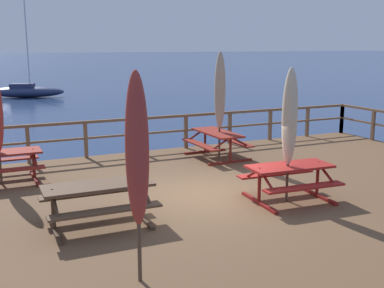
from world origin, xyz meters
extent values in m
plane|color=navy|center=(0.00, 0.00, 0.00)|extent=(600.00, 600.00, 0.00)
cube|color=brown|center=(0.00, 0.00, 0.44)|extent=(16.33, 9.59, 0.88)
cube|color=brown|center=(0.00, 4.64, 1.93)|extent=(16.03, 0.09, 0.08)
cube|color=brown|center=(0.00, 4.64, 1.46)|extent=(16.03, 0.07, 0.06)
cube|color=brown|center=(-3.21, 4.64, 1.41)|extent=(0.10, 0.10, 1.05)
cube|color=brown|center=(-1.60, 4.64, 1.41)|extent=(0.10, 0.10, 1.05)
cube|color=brown|center=(0.00, 4.64, 1.41)|extent=(0.10, 0.10, 1.05)
cube|color=brown|center=(1.60, 4.64, 1.41)|extent=(0.10, 0.10, 1.05)
cube|color=brown|center=(3.21, 4.64, 1.41)|extent=(0.10, 0.10, 1.05)
cube|color=brown|center=(4.81, 4.64, 1.41)|extent=(0.10, 0.10, 1.05)
cube|color=brown|center=(6.41, 4.64, 1.41)|extent=(0.10, 0.10, 1.05)
cube|color=brown|center=(8.02, 4.64, 1.41)|extent=(0.10, 0.10, 1.05)
cube|color=brown|center=(8.02, 3.10, 1.41)|extent=(0.10, 0.10, 1.05)
cube|color=brown|center=(8.02, 4.64, 1.41)|extent=(0.10, 0.10, 1.05)
cube|color=maroon|center=(-4.08, 2.25, 1.32)|extent=(1.97, 0.30, 0.04)
cube|color=maroon|center=(-3.28, 2.82, 0.91)|extent=(0.09, 1.40, 0.06)
cylinder|color=maroon|center=(-3.28, 2.82, 1.25)|extent=(0.07, 0.07, 0.74)
cylinder|color=maroon|center=(-3.28, 2.54, 1.47)|extent=(0.06, 0.63, 0.37)
cylinder|color=maroon|center=(-3.29, 3.10, 1.47)|extent=(0.06, 0.63, 0.37)
cube|color=brown|center=(-2.59, -0.81, 1.62)|extent=(1.98, 0.79, 0.05)
cube|color=brown|center=(-2.60, -1.37, 1.32)|extent=(1.98, 0.31, 0.04)
cube|color=brown|center=(-2.58, -0.25, 1.32)|extent=(1.98, 0.31, 0.04)
cube|color=#432F1F|center=(-3.39, -0.79, 0.91)|extent=(0.10, 1.40, 0.06)
cylinder|color=#432F1F|center=(-3.39, -0.79, 1.25)|extent=(0.07, 0.07, 0.74)
cylinder|color=#432F1F|center=(-3.40, -1.07, 1.47)|extent=(0.07, 0.63, 0.37)
cylinder|color=#432F1F|center=(-3.39, -0.51, 1.47)|extent=(0.07, 0.63, 0.37)
cube|color=#432F1F|center=(-1.78, -0.82, 0.91)|extent=(0.10, 1.40, 0.06)
cylinder|color=#432F1F|center=(-1.78, -0.82, 1.25)|extent=(0.07, 0.07, 0.74)
cylinder|color=#432F1F|center=(-1.79, -1.10, 1.47)|extent=(0.07, 0.63, 0.37)
cylinder|color=#432F1F|center=(-1.78, -0.54, 1.47)|extent=(0.07, 0.63, 0.37)
cube|color=maroon|center=(1.42, -1.11, 1.62)|extent=(1.83, 0.87, 0.05)
cube|color=maroon|center=(1.38, -1.67, 1.32)|extent=(1.80, 0.39, 0.04)
cube|color=maroon|center=(1.45, -0.55, 1.32)|extent=(1.80, 0.39, 0.04)
cube|color=maroon|center=(0.70, -1.06, 0.91)|extent=(0.17, 1.40, 0.06)
cylinder|color=maroon|center=(0.70, -1.06, 1.25)|extent=(0.07, 0.07, 0.74)
cylinder|color=maroon|center=(0.69, -1.34, 1.47)|extent=(0.10, 0.63, 0.37)
cylinder|color=maroon|center=(0.72, -0.78, 1.47)|extent=(0.10, 0.63, 0.37)
cube|color=maroon|center=(2.13, -1.15, 0.91)|extent=(0.17, 1.40, 0.06)
cylinder|color=maroon|center=(2.13, -1.15, 1.25)|extent=(0.07, 0.07, 0.74)
cylinder|color=maroon|center=(2.11, -1.43, 1.47)|extent=(0.10, 0.63, 0.37)
cylinder|color=maroon|center=(2.15, -0.87, 1.47)|extent=(0.10, 0.63, 0.37)
cube|color=maroon|center=(1.89, 3.04, 1.62)|extent=(0.80, 1.90, 0.05)
cube|color=maroon|center=(2.45, 3.05, 1.32)|extent=(0.32, 1.89, 0.04)
cube|color=maroon|center=(1.33, 3.03, 1.32)|extent=(0.32, 1.89, 0.04)
cube|color=maroon|center=(1.90, 2.28, 0.91)|extent=(1.40, 0.11, 0.06)
cylinder|color=maroon|center=(1.90, 2.28, 1.25)|extent=(0.07, 0.07, 0.74)
cylinder|color=maroon|center=(2.18, 2.28, 1.47)|extent=(0.63, 0.07, 0.37)
cylinder|color=maroon|center=(1.62, 2.27, 1.47)|extent=(0.63, 0.07, 0.37)
cube|color=maroon|center=(1.87, 3.80, 0.91)|extent=(1.40, 0.11, 0.06)
cylinder|color=maroon|center=(1.87, 3.80, 1.25)|extent=(0.07, 0.07, 0.74)
cylinder|color=maroon|center=(2.15, 3.81, 1.47)|extent=(0.63, 0.07, 0.37)
cylinder|color=maroon|center=(1.59, 3.80, 1.47)|extent=(0.63, 0.07, 0.37)
cylinder|color=#4C3828|center=(1.34, -1.14, 2.21)|extent=(0.06, 0.06, 2.65)
ellipsoid|color=#CCB793|center=(1.34, -1.14, 2.68)|extent=(0.32, 0.32, 2.02)
cylinder|color=#7A6E58|center=(1.34, -1.14, 2.53)|extent=(0.21, 0.21, 0.05)
cone|color=#4C3828|center=(1.34, -1.14, 3.61)|extent=(0.10, 0.10, 0.14)
cylinder|color=#4C3828|center=(1.94, 3.01, 2.34)|extent=(0.06, 0.06, 2.91)
ellipsoid|color=tan|center=(1.94, 3.01, 2.85)|extent=(0.32, 0.32, 2.21)
cylinder|color=#685B4C|center=(1.94, 3.01, 2.69)|extent=(0.21, 0.21, 0.05)
cone|color=#4C3828|center=(1.94, 3.01, 3.86)|extent=(0.10, 0.10, 0.14)
cylinder|color=#4C3828|center=(-2.60, -3.17, 2.27)|extent=(0.06, 0.06, 2.77)
ellipsoid|color=#A33328|center=(-2.60, -3.17, 2.76)|extent=(0.32, 0.32, 2.10)
cylinder|color=maroon|center=(-2.60, -3.17, 2.60)|extent=(0.21, 0.21, 0.05)
cone|color=#4C3828|center=(-2.60, -3.17, 3.72)|extent=(0.10, 0.10, 0.14)
ellipsoid|color=navy|center=(-0.43, 31.65, 0.45)|extent=(6.20, 3.72, 0.90)
cube|color=#202949|center=(-0.71, 31.76, 0.95)|extent=(2.07, 1.66, 0.36)
cylinder|color=silver|center=(-0.15, 31.54, 4.22)|extent=(0.10, 0.10, 7.00)
camera|label=1|loc=(-4.54, -9.06, 4.10)|focal=44.71mm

